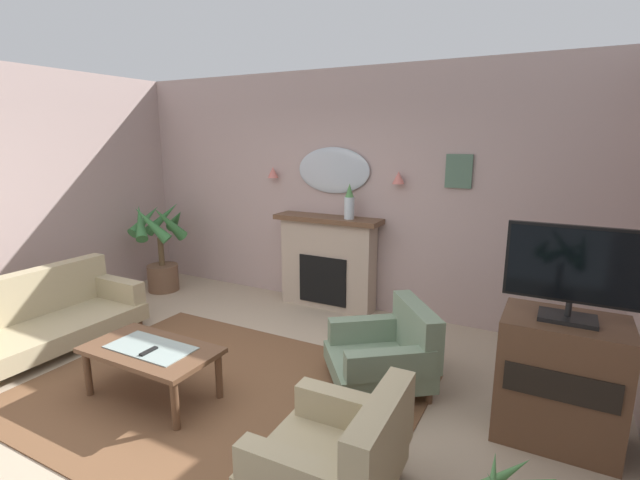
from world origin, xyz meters
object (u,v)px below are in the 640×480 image
(tv_flatscreen, at_px, (573,271))
(wall_sconce_left, at_px, (273,172))
(floral_couch, at_px, (45,316))
(mantel_vase_left, at_px, (349,203))
(coffee_table, at_px, (151,354))
(potted_plant_corner_palm, at_px, (160,245))
(wall_mirror, at_px, (333,170))
(armchair_in_corner, at_px, (388,351))
(armchair_near_fireplace, at_px, (340,454))
(tv_cabinet, at_px, (559,379))
(fireplace, at_px, (328,263))
(tv_remote, at_px, (149,352))
(framed_picture, at_px, (459,171))
(wall_sconce_right, at_px, (398,178))

(tv_flatscreen, bearing_deg, wall_sconce_left, 154.41)
(wall_sconce_left, xyz_separation_m, floral_couch, (-1.18, -2.46, -1.34))
(mantel_vase_left, relative_size, coffee_table, 0.38)
(floral_couch, bearing_deg, potted_plant_corner_palm, 99.19)
(wall_mirror, bearing_deg, armchair_in_corner, -49.93)
(coffee_table, distance_m, armchair_near_fireplace, 1.85)
(mantel_vase_left, relative_size, floral_couch, 0.24)
(armchair_in_corner, bearing_deg, tv_cabinet, -5.43)
(wall_sconce_left, distance_m, coffee_table, 2.97)
(mantel_vase_left, distance_m, armchair_in_corner, 2.02)
(armchair_in_corner, bearing_deg, coffee_table, -145.68)
(wall_sconce_left, relative_size, floral_couch, 0.08)
(fireplace, distance_m, tv_remote, 2.62)
(mantel_vase_left, height_order, framed_picture, framed_picture)
(fireplace, relative_size, framed_picture, 3.78)
(tv_remote, distance_m, tv_cabinet, 3.06)
(fireplace, xyz_separation_m, floral_couch, (-2.03, -2.36, -0.25))
(tv_remote, distance_m, armchair_in_corner, 1.97)
(coffee_table, bearing_deg, armchair_near_fireplace, -8.21)
(wall_sconce_left, relative_size, armchair_in_corner, 0.12)
(coffee_table, relative_size, tv_flatscreen, 1.31)
(fireplace, distance_m, wall_sconce_left, 1.38)
(wall_sconce_left, bearing_deg, mantel_vase_left, -5.96)
(tv_remote, bearing_deg, armchair_in_corner, 36.95)
(tv_flatscreen, xyz_separation_m, potted_plant_corner_palm, (-4.95, 1.04, -0.60))
(potted_plant_corner_palm, bearing_deg, wall_sconce_left, 22.92)
(wall_sconce_left, distance_m, wall_sconce_right, 1.70)
(wall_mirror, relative_size, tv_cabinet, 1.07)
(armchair_in_corner, bearing_deg, wall_sconce_right, 107.16)
(fireplace, height_order, tv_flatscreen, tv_flatscreen)
(wall_mirror, height_order, floral_couch, wall_mirror)
(armchair_in_corner, xyz_separation_m, tv_flatscreen, (1.30, -0.14, 0.94))
(fireplace, xyz_separation_m, tv_cabinet, (2.62, -1.55, -0.12))
(framed_picture, bearing_deg, wall_sconce_right, -174.73)
(wall_sconce_left, relative_size, potted_plant_corner_palm, 0.11)
(tv_remote, bearing_deg, floral_couch, 172.26)
(wall_sconce_right, bearing_deg, tv_remote, -112.20)
(wall_mirror, xyz_separation_m, tv_flatscreen, (2.62, -1.71, -0.46))
(fireplace, bearing_deg, tv_cabinet, -30.59)
(wall_sconce_right, distance_m, tv_flatscreen, 2.46)
(tv_cabinet, bearing_deg, floral_couch, -170.07)
(tv_cabinet, bearing_deg, tv_remote, -159.80)
(fireplace, relative_size, wall_mirror, 1.42)
(wall_sconce_right, bearing_deg, wall_sconce_left, 180.00)
(fireplace, xyz_separation_m, wall_sconce_right, (0.85, 0.09, 1.09))
(wall_sconce_left, xyz_separation_m, wall_sconce_right, (1.70, 0.00, 0.00))
(potted_plant_corner_palm, bearing_deg, fireplace, 12.90)
(floral_couch, distance_m, armchair_in_corner, 3.48)
(wall_sconce_left, height_order, tv_flatscreen, wall_sconce_left)
(wall_mirror, bearing_deg, tv_flatscreen, -33.15)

